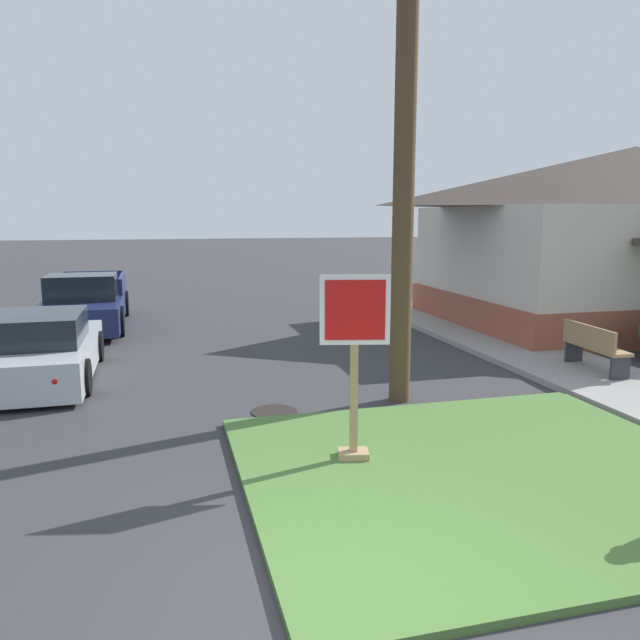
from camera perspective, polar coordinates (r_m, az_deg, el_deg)
The scene contains 10 objects.
ground_plane at distance 5.05m, azimuth 2.17°, elevation -25.82°, with size 160.00×160.00×0.00m, color #333335.
grass_corner_patch at distance 7.46m, azimuth 15.36°, elevation -13.49°, with size 5.55×4.88×0.08m, color #477033.
sidewalk_strip at distance 13.03m, azimuth 21.06°, elevation -3.72°, with size 2.20×17.41×0.12m, color gray.
stop_sign at distance 7.12m, azimuth 3.24°, elevation -4.47°, with size 0.80×0.35×2.20m.
manhole_cover at distance 9.35m, azimuth -4.32°, elevation -8.57°, with size 0.70×0.70×0.02m, color black.
parked_sedan_silver at distance 12.05m, azimuth -24.89°, elevation -2.67°, with size 1.98×4.16×1.25m.
pickup_truck_navy at distance 17.37m, azimuth -21.13°, elevation 1.36°, with size 2.11×5.47×1.48m.
street_bench at distance 12.28m, azimuth 24.29°, elevation -2.20°, with size 0.51×1.55×0.85m.
utility_pole at distance 9.71m, azimuth 8.06°, elevation 20.06°, with size 1.78×0.33×9.06m.
corner_house at distance 18.94m, azimuth 27.10°, elevation 7.20°, with size 10.57×8.00×4.81m.
Camera 1 is at (-1.20, -3.93, 2.93)m, focal length 34.09 mm.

